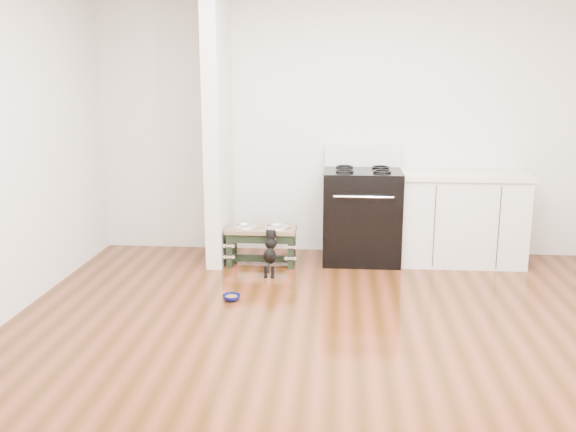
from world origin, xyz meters
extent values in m
plane|color=#40220B|center=(0.00, 0.00, 0.00)|extent=(5.00, 5.00, 0.00)
plane|color=silver|center=(0.00, 2.50, 1.35)|extent=(5.00, 0.00, 5.00)
plane|color=silver|center=(0.00, -2.50, 1.35)|extent=(5.00, 0.00, 5.00)
cube|color=silver|center=(-1.18, 2.10, 1.35)|extent=(0.15, 0.80, 2.70)
cube|color=black|center=(0.25, 2.15, 0.46)|extent=(0.76, 0.65, 0.92)
cube|color=black|center=(0.25, 1.84, 0.40)|extent=(0.58, 0.02, 0.50)
cylinder|color=silver|center=(0.25, 1.80, 0.72)|extent=(0.56, 0.02, 0.02)
cube|color=white|center=(0.25, 2.43, 1.03)|extent=(0.76, 0.08, 0.22)
torus|color=black|center=(0.07, 2.01, 0.93)|extent=(0.18, 0.18, 0.02)
torus|color=black|center=(0.43, 2.01, 0.93)|extent=(0.18, 0.18, 0.02)
torus|color=black|center=(0.07, 2.29, 0.93)|extent=(0.18, 0.18, 0.02)
torus|color=black|center=(0.43, 2.29, 0.93)|extent=(0.18, 0.18, 0.02)
cube|color=silver|center=(1.23, 2.18, 0.43)|extent=(1.20, 0.60, 0.86)
cube|color=beige|center=(1.23, 2.18, 0.89)|extent=(1.24, 0.64, 0.05)
cube|color=black|center=(1.23, 1.92, 0.05)|extent=(1.20, 0.06, 0.10)
cube|color=black|center=(-1.04, 1.93, 0.17)|extent=(0.06, 0.33, 0.34)
cube|color=black|center=(-0.44, 1.93, 0.17)|extent=(0.06, 0.33, 0.34)
cube|color=black|center=(-0.74, 1.78, 0.30)|extent=(0.54, 0.03, 0.08)
cube|color=black|center=(-0.74, 1.93, 0.06)|extent=(0.54, 0.06, 0.06)
cube|color=brown|center=(-0.74, 1.93, 0.36)|extent=(0.68, 0.37, 0.04)
cylinder|color=silver|center=(-0.90, 1.93, 0.36)|extent=(0.23, 0.23, 0.04)
cylinder|color=silver|center=(-0.58, 1.93, 0.36)|extent=(0.23, 0.23, 0.04)
torus|color=silver|center=(-0.90, 1.93, 0.38)|extent=(0.27, 0.27, 0.02)
torus|color=silver|center=(-0.58, 1.93, 0.38)|extent=(0.27, 0.27, 0.02)
cylinder|color=black|center=(-0.65, 1.51, 0.05)|extent=(0.03, 0.03, 0.10)
cylinder|color=black|center=(-0.58, 1.51, 0.05)|extent=(0.03, 0.03, 0.10)
sphere|color=black|center=(-0.65, 1.50, 0.01)|extent=(0.04, 0.04, 0.04)
sphere|color=black|center=(-0.58, 1.50, 0.01)|extent=(0.04, 0.04, 0.04)
ellipsoid|color=black|center=(-0.61, 1.58, 0.19)|extent=(0.12, 0.28, 0.25)
sphere|color=black|center=(-0.61, 1.67, 0.29)|extent=(0.11, 0.11, 0.11)
sphere|color=black|center=(-0.61, 1.70, 0.36)|extent=(0.10, 0.10, 0.10)
sphere|color=black|center=(-0.65, 1.76, 0.36)|extent=(0.03, 0.03, 0.03)
sphere|color=black|center=(-0.58, 1.76, 0.36)|extent=(0.03, 0.03, 0.03)
cylinder|color=black|center=(-0.61, 1.47, 0.11)|extent=(0.02, 0.08, 0.09)
torus|color=#C93B70|center=(-0.61, 1.68, 0.32)|extent=(0.09, 0.06, 0.08)
imported|color=#0C1158|center=(-0.86, 0.88, 0.02)|extent=(0.17, 0.17, 0.05)
cylinder|color=#573918|center=(-0.86, 0.88, 0.03)|extent=(0.10, 0.10, 0.02)
camera|label=1|loc=(0.03, -4.14, 1.87)|focal=40.00mm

